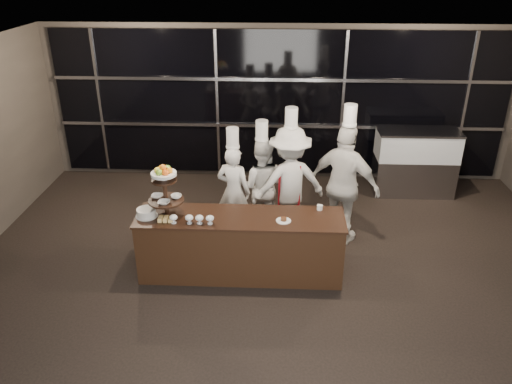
{
  "coord_description": "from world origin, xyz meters",
  "views": [
    {
      "loc": [
        -0.01,
        -4.44,
        4.16
      ],
      "look_at": [
        -0.3,
        1.79,
        1.15
      ],
      "focal_mm": 35.0,
      "sensor_mm": 36.0,
      "label": 1
    }
  ],
  "objects_px": {
    "display_case": "(415,159)",
    "chef_c": "(289,182)",
    "chef_b": "(261,185)",
    "chef_d": "(344,185)",
    "chef_a": "(234,190)",
    "buffet_counter": "(241,245)",
    "display_stand": "(165,187)",
    "layer_cake": "(146,213)"
  },
  "relations": [
    {
      "from": "chef_d",
      "to": "chef_b",
      "type": "bearing_deg",
      "value": 166.44
    },
    {
      "from": "chef_b",
      "to": "buffet_counter",
      "type": "bearing_deg",
      "value": -100.56
    },
    {
      "from": "display_stand",
      "to": "chef_d",
      "type": "distance_m",
      "value": 2.72
    },
    {
      "from": "buffet_counter",
      "to": "chef_d",
      "type": "distance_m",
      "value": 1.87
    },
    {
      "from": "display_stand",
      "to": "chef_d",
      "type": "bearing_deg",
      "value": 21.45
    },
    {
      "from": "display_case",
      "to": "chef_c",
      "type": "bearing_deg",
      "value": -145.09
    },
    {
      "from": "layer_cake",
      "to": "buffet_counter",
      "type": "bearing_deg",
      "value": 2.25
    },
    {
      "from": "layer_cake",
      "to": "chef_d",
      "type": "distance_m",
      "value": 2.97
    },
    {
      "from": "buffet_counter",
      "to": "layer_cake",
      "type": "distance_m",
      "value": 1.37
    },
    {
      "from": "buffet_counter",
      "to": "chef_d",
      "type": "bearing_deg",
      "value": 33.15
    },
    {
      "from": "display_stand",
      "to": "layer_cake",
      "type": "bearing_deg",
      "value": -169.56
    },
    {
      "from": "layer_cake",
      "to": "chef_a",
      "type": "bearing_deg",
      "value": 47.29
    },
    {
      "from": "chef_a",
      "to": "chef_c",
      "type": "distance_m",
      "value": 0.88
    },
    {
      "from": "buffet_counter",
      "to": "chef_c",
      "type": "height_order",
      "value": "chef_c"
    },
    {
      "from": "display_case",
      "to": "chef_a",
      "type": "bearing_deg",
      "value": -152.41
    },
    {
      "from": "chef_b",
      "to": "chef_c",
      "type": "xyz_separation_m",
      "value": [
        0.44,
        -0.13,
        0.12
      ]
    },
    {
      "from": "chef_b",
      "to": "chef_d",
      "type": "distance_m",
      "value": 1.32
    },
    {
      "from": "buffet_counter",
      "to": "chef_b",
      "type": "xyz_separation_m",
      "value": [
        0.24,
        1.29,
        0.33
      ]
    },
    {
      "from": "display_stand",
      "to": "chef_d",
      "type": "relative_size",
      "value": 0.34
    },
    {
      "from": "buffet_counter",
      "to": "layer_cake",
      "type": "xyz_separation_m",
      "value": [
        -1.27,
        -0.05,
        0.51
      ]
    },
    {
      "from": "chef_b",
      "to": "chef_d",
      "type": "bearing_deg",
      "value": -13.56
    },
    {
      "from": "buffet_counter",
      "to": "chef_a",
      "type": "relative_size",
      "value": 1.58
    },
    {
      "from": "chef_b",
      "to": "chef_d",
      "type": "relative_size",
      "value": 0.84
    },
    {
      "from": "chef_a",
      "to": "chef_d",
      "type": "bearing_deg",
      "value": -4.53
    },
    {
      "from": "layer_cake",
      "to": "chef_a",
      "type": "xyz_separation_m",
      "value": [
        1.08,
        1.17,
        -0.19
      ]
    },
    {
      "from": "chef_d",
      "to": "chef_c",
      "type": "bearing_deg",
      "value": 168.21
    },
    {
      "from": "layer_cake",
      "to": "chef_b",
      "type": "distance_m",
      "value": 2.03
    },
    {
      "from": "chef_c",
      "to": "chef_d",
      "type": "distance_m",
      "value": 0.85
    },
    {
      "from": "layer_cake",
      "to": "display_case",
      "type": "bearing_deg",
      "value": 33.53
    },
    {
      "from": "display_case",
      "to": "chef_b",
      "type": "distance_m",
      "value": 3.2
    },
    {
      "from": "layer_cake",
      "to": "chef_b",
      "type": "xyz_separation_m",
      "value": [
        1.51,
        1.34,
        -0.17
      ]
    },
    {
      "from": "buffet_counter",
      "to": "display_stand",
      "type": "bearing_deg",
      "value": -179.99
    },
    {
      "from": "buffet_counter",
      "to": "chef_a",
      "type": "xyz_separation_m",
      "value": [
        -0.19,
        1.12,
        0.32
      ]
    },
    {
      "from": "layer_cake",
      "to": "chef_b",
      "type": "bearing_deg",
      "value": 41.6
    },
    {
      "from": "chef_a",
      "to": "chef_c",
      "type": "height_order",
      "value": "chef_c"
    },
    {
      "from": "layer_cake",
      "to": "chef_c",
      "type": "distance_m",
      "value": 2.3
    },
    {
      "from": "display_case",
      "to": "chef_d",
      "type": "relative_size",
      "value": 0.67
    },
    {
      "from": "display_case",
      "to": "chef_b",
      "type": "relative_size",
      "value": 0.79
    },
    {
      "from": "display_stand",
      "to": "display_case",
      "type": "relative_size",
      "value": 0.5
    },
    {
      "from": "chef_a",
      "to": "chef_d",
      "type": "distance_m",
      "value": 1.72
    },
    {
      "from": "display_stand",
      "to": "chef_c",
      "type": "relative_size",
      "value": 0.35
    },
    {
      "from": "chef_d",
      "to": "chef_a",
      "type": "bearing_deg",
      "value": 175.47
    }
  ]
}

